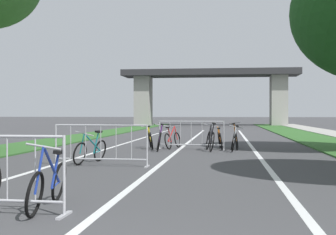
% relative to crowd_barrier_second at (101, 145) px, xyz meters
% --- Properties ---
extents(grass_verge_left, '(2.50, 56.30, 0.05)m').
position_rel_crowd_barrier_second_xyz_m(grass_verge_left, '(-4.74, 14.55, -0.50)').
color(grass_verge_left, '#2D5B26').
rests_on(grass_verge_left, ground).
extents(grass_verge_right, '(2.50, 56.30, 0.05)m').
position_rel_crowd_barrier_second_xyz_m(grass_verge_right, '(7.60, 14.55, -0.50)').
color(grass_verge_right, '#2D5B26').
rests_on(grass_verge_right, ground).
extents(lane_stripe_center, '(0.14, 32.57, 0.01)m').
position_rel_crowd_barrier_second_xyz_m(lane_stripe_center, '(1.43, 7.80, -0.52)').
color(lane_stripe_center, silver).
rests_on(lane_stripe_center, ground).
extents(lane_stripe_right_lane, '(0.14, 32.57, 0.01)m').
position_rel_crowd_barrier_second_xyz_m(lane_stripe_right_lane, '(4.14, 7.80, -0.52)').
color(lane_stripe_right_lane, silver).
rests_on(lane_stripe_right_lane, ground).
extents(lane_stripe_left_lane, '(0.14, 32.57, 0.01)m').
position_rel_crowd_barrier_second_xyz_m(lane_stripe_left_lane, '(-1.27, 7.80, -0.52)').
color(lane_stripe_left_lane, silver).
rests_on(lane_stripe_left_lane, ground).
extents(overpass_bridge, '(18.71, 4.01, 5.96)m').
position_rel_crowd_barrier_second_xyz_m(overpass_bridge, '(1.43, 38.05, 3.73)').
color(overpass_bridge, '#2D2D30').
rests_on(overpass_bridge, ground).
extents(crowd_barrier_second, '(2.43, 0.48, 1.05)m').
position_rel_crowd_barrier_second_xyz_m(crowd_barrier_second, '(0.00, 0.00, 0.00)').
color(crowd_barrier_second, '#ADADB2').
rests_on(crowd_barrier_second, ground).
extents(crowd_barrier_third, '(2.44, 0.58, 1.05)m').
position_rel_crowd_barrier_second_xyz_m(crowd_barrier_third, '(1.87, 5.43, 0.00)').
color(crowd_barrier_third, '#ADADB2').
rests_on(crowd_barrier_third, ground).
extents(bicycle_orange_0, '(0.43, 1.65, 1.00)m').
position_rel_crowd_barrier_second_xyz_m(bicycle_orange_0, '(3.50, 5.86, -0.14)').
color(bicycle_orange_0, black).
rests_on(bicycle_orange_0, ground).
extents(bicycle_red_1, '(0.54, 1.64, 0.88)m').
position_rel_crowd_barrier_second_xyz_m(bicycle_red_1, '(1.14, 5.86, -0.18)').
color(bicycle_red_1, black).
rests_on(bicycle_red_1, ground).
extents(bicycle_blue_2, '(0.50, 1.68, 0.96)m').
position_rel_crowd_barrier_second_xyz_m(bicycle_blue_2, '(0.67, -5.07, -0.17)').
color(bicycle_blue_2, black).
rests_on(bicycle_blue_2, ground).
extents(bicycle_yellow_3, '(0.69, 1.65, 0.90)m').
position_rel_crowd_barrier_second_xyz_m(bicycle_yellow_3, '(0.30, 5.77, -0.16)').
color(bicycle_yellow_3, black).
rests_on(bicycle_yellow_3, ground).
extents(bicycle_teal_4, '(0.56, 1.61, 0.88)m').
position_rel_crowd_barrier_second_xyz_m(bicycle_teal_4, '(-0.43, 0.57, -0.18)').
color(bicycle_teal_4, black).
rests_on(bicycle_teal_4, ground).
extents(bicycle_purple_5, '(0.50, 1.73, 0.97)m').
position_rel_crowd_barrier_second_xyz_m(bicycle_purple_5, '(0.77, 4.90, -0.14)').
color(bicycle_purple_5, black).
rests_on(bicycle_purple_5, ground).
extents(bicycle_black_6, '(0.54, 1.66, 1.00)m').
position_rel_crowd_barrier_second_xyz_m(bicycle_black_6, '(2.58, 5.02, -0.13)').
color(bicycle_black_6, black).
rests_on(bicycle_black_6, ground).
extents(bicycle_silver_7, '(0.51, 1.67, 0.92)m').
position_rel_crowd_barrier_second_xyz_m(bicycle_silver_7, '(3.40, 4.99, -0.15)').
color(bicycle_silver_7, black).
rests_on(bicycle_silver_7, ground).
extents(bicycle_orange_10, '(0.49, 1.64, 0.87)m').
position_rel_crowd_barrier_second_xyz_m(bicycle_orange_10, '(2.90, 5.98, -0.17)').
color(bicycle_orange_10, black).
rests_on(bicycle_orange_10, ground).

